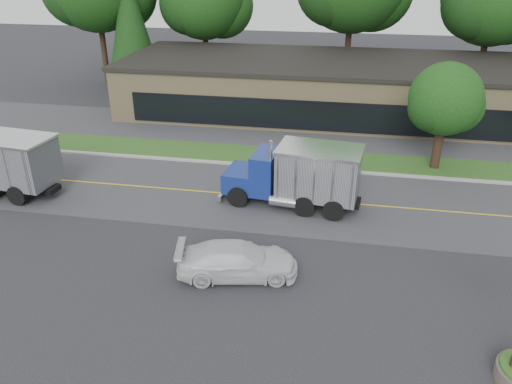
% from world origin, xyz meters
% --- Properties ---
extents(ground, '(140.00, 140.00, 0.00)m').
position_xyz_m(ground, '(0.00, 0.00, 0.00)').
color(ground, '#37373D').
rests_on(ground, ground).
extents(road, '(60.00, 8.00, 0.02)m').
position_xyz_m(road, '(0.00, 9.00, 0.00)').
color(road, '#505054').
rests_on(road, ground).
extents(center_line, '(60.00, 0.12, 0.01)m').
position_xyz_m(center_line, '(0.00, 9.00, 0.00)').
color(center_line, gold).
rests_on(center_line, ground).
extents(curb, '(60.00, 0.30, 0.12)m').
position_xyz_m(curb, '(0.00, 13.20, 0.00)').
color(curb, '#9E9E99').
rests_on(curb, ground).
extents(grass_verge, '(60.00, 3.40, 0.03)m').
position_xyz_m(grass_verge, '(0.00, 15.00, 0.00)').
color(grass_verge, '#2B4E1A').
rests_on(grass_verge, ground).
extents(far_parking, '(60.00, 7.00, 0.02)m').
position_xyz_m(far_parking, '(0.00, 20.00, 0.00)').
color(far_parking, '#505054').
rests_on(far_parking, ground).
extents(strip_mall, '(32.00, 12.00, 4.00)m').
position_xyz_m(strip_mall, '(2.00, 26.00, 2.00)').
color(strip_mall, tan).
rests_on(strip_mall, ground).
extents(tree_far_b, '(8.73, 8.22, 12.45)m').
position_xyz_m(tree_far_b, '(-9.87, 34.10, 7.95)').
color(tree_far_b, '#382619').
rests_on(tree_far_b, ground).
extents(evergreen_left, '(5.00, 5.00, 11.36)m').
position_xyz_m(evergreen_left, '(-16.00, 30.00, 6.24)').
color(evergreen_left, '#382619').
rests_on(evergreen_left, ground).
extents(tree_verge, '(4.62, 4.34, 6.58)m').
position_xyz_m(tree_verge, '(10.07, 15.06, 4.19)').
color(tree_verge, '#382619').
rests_on(tree_verge, ground).
extents(dump_truck_blue, '(7.41, 3.43, 3.36)m').
position_xyz_m(dump_truck_blue, '(2.10, 8.40, 1.80)').
color(dump_truck_blue, black).
rests_on(dump_truck_blue, ground).
extents(rally_car, '(5.36, 3.04, 1.47)m').
position_xyz_m(rally_car, '(0.23, 1.54, 0.73)').
color(rally_car, silver).
rests_on(rally_car, ground).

